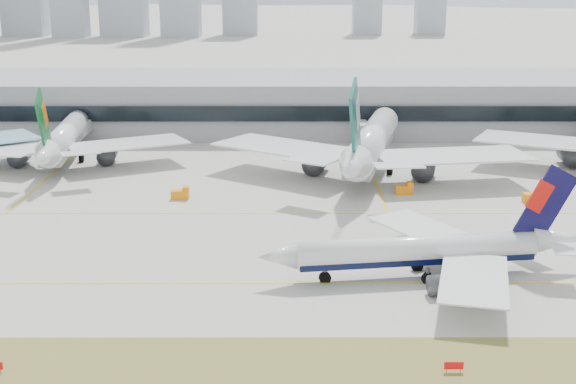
{
  "coord_description": "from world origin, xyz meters",
  "views": [
    {
      "loc": [
        7.98,
        -114.19,
        44.04
      ],
      "look_at": [
        8.14,
        18.0,
        7.5
      ],
      "focal_mm": 50.0,
      "sensor_mm": 36.0,
      "label": 1
    }
  ],
  "objects_px": {
    "taxiing_airliner": "(429,251)",
    "terminal": "(259,102)",
    "widebody_eva": "(64,140)",
    "widebody_cathay": "(371,145)"
  },
  "relations": [
    {
      "from": "taxiing_airliner",
      "to": "terminal",
      "type": "relative_size",
      "value": 0.18
    },
    {
      "from": "widebody_eva",
      "to": "terminal",
      "type": "xyz_separation_m",
      "value": [
        44.64,
        44.06,
        1.83
      ]
    },
    {
      "from": "widebody_eva",
      "to": "widebody_cathay",
      "type": "xyz_separation_m",
      "value": [
        71.2,
        -10.77,
        1.07
      ]
    },
    {
      "from": "taxiing_airliner",
      "to": "widebody_eva",
      "type": "bearing_deg",
      "value": -53.17
    },
    {
      "from": "taxiing_airliner",
      "to": "widebody_cathay",
      "type": "xyz_separation_m",
      "value": [
        -2.41,
        62.24,
        2.69
      ]
    },
    {
      "from": "widebody_cathay",
      "to": "widebody_eva",
      "type": "bearing_deg",
      "value": 94.54
    },
    {
      "from": "taxiing_airliner",
      "to": "widebody_eva",
      "type": "xyz_separation_m",
      "value": [
        -73.61,
        73.01,
        1.63
      ]
    },
    {
      "from": "widebody_eva",
      "to": "terminal",
      "type": "height_order",
      "value": "widebody_eva"
    },
    {
      "from": "taxiing_airliner",
      "to": "terminal",
      "type": "height_order",
      "value": "taxiing_airliner"
    },
    {
      "from": "taxiing_airliner",
      "to": "widebody_eva",
      "type": "relative_size",
      "value": 0.84
    }
  ]
}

